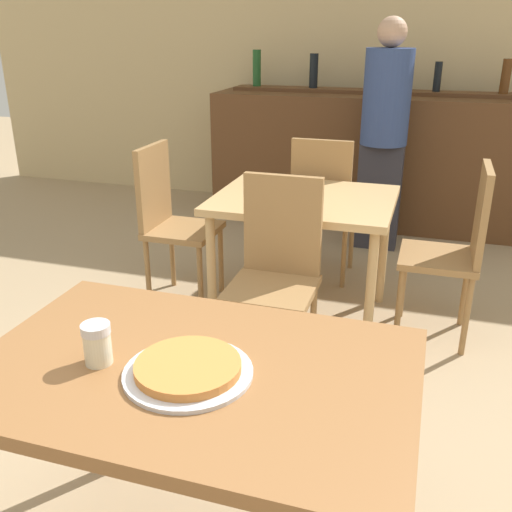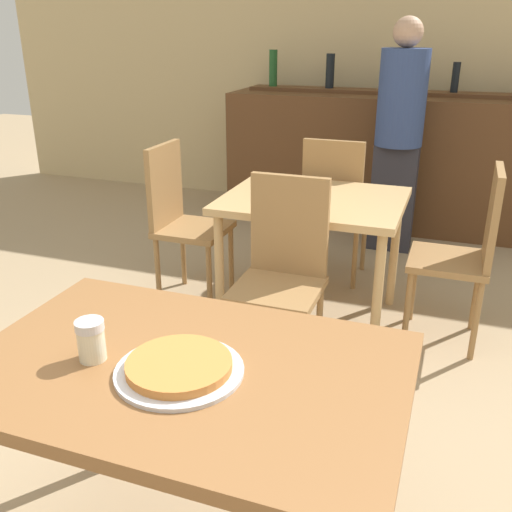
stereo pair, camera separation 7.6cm
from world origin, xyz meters
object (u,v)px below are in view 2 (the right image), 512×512
object	(u,v)px
chair_far_side_back	(334,202)
chair_far_side_left	(181,214)
chair_far_side_front	(283,265)
person_standing	(399,130)
cheese_shaker	(91,340)
chair_far_side_right	(468,246)
pizza_tray	(179,367)

from	to	relation	value
chair_far_side_back	chair_far_side_left	bearing A→B (deg)	34.32
chair_far_side_front	chair_far_side_back	distance (m)	1.12
chair_far_side_front	person_standing	world-z (taller)	person_standing
chair_far_side_front	cheese_shaker	bearing A→B (deg)	-95.98
chair_far_side_front	cheese_shaker	xyz separation A→B (m)	(-0.14, -1.29, 0.28)
cheese_shaker	person_standing	bearing A→B (deg)	82.40
chair_far_side_right	cheese_shaker	distance (m)	2.10
chair_far_side_left	person_standing	xyz separation A→B (m)	(1.11, 1.32, 0.35)
chair_far_side_right	person_standing	bearing A→B (deg)	-158.00
chair_far_side_right	pizza_tray	distance (m)	1.98
pizza_tray	cheese_shaker	distance (m)	0.25
pizza_tray	person_standing	size ratio (longest dim) A/B	0.20
chair_far_side_front	person_standing	bearing A→B (deg)	81.29
chair_far_side_left	cheese_shaker	xyz separation A→B (m)	(0.69, -1.85, 0.28)
chair_far_side_back	cheese_shaker	size ratio (longest dim) A/B	8.42
chair_far_side_front	chair_far_side_back	bearing A→B (deg)	90.00
chair_far_side_back	cheese_shaker	world-z (taller)	chair_far_side_back
chair_far_side_front	person_standing	xyz separation A→B (m)	(0.29, 1.88, 0.35)
cheese_shaker	chair_far_side_right	bearing A→B (deg)	62.67
chair_far_side_right	chair_far_side_left	bearing A→B (deg)	-90.00
chair_far_side_front	chair_far_side_right	bearing A→B (deg)	34.32
chair_far_side_back	pizza_tray	bearing A→B (deg)	92.71
person_standing	chair_far_side_right	bearing A→B (deg)	-68.00
chair_far_side_left	chair_far_side_front	bearing A→B (deg)	-124.32
chair_far_side_left	pizza_tray	bearing A→B (deg)	-152.97
chair_far_side_back	chair_far_side_left	xyz separation A→B (m)	(-0.82, -0.56, 0.00)
chair_far_side_front	cheese_shaker	world-z (taller)	chair_far_side_front
chair_far_side_back	chair_far_side_front	bearing A→B (deg)	90.00
chair_far_side_front	pizza_tray	bearing A→B (deg)	-84.90
chair_far_side_right	person_standing	size ratio (longest dim) A/B	0.58
cheese_shaker	person_standing	world-z (taller)	person_standing
chair_far_side_front	chair_far_side_right	world-z (taller)	same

